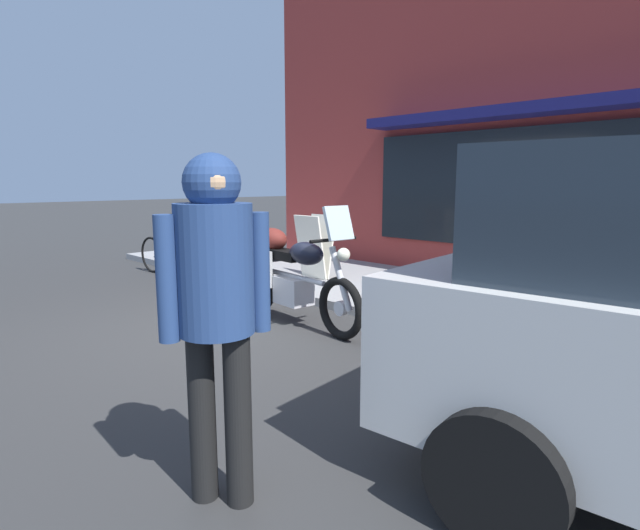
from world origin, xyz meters
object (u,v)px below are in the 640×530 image
at_px(second_bicycle_by_cafe, 167,255).
at_px(touring_motorcycle, 287,271).
at_px(parked_bicycle, 216,268).
at_px(pedestrian_walking, 216,290).
at_px(sandwich_board_sign, 315,247).

bearing_deg(second_bicycle_by_cafe, touring_motorcycle, -6.48).
distance_m(touring_motorcycle, parked_bicycle, 2.05).
xyz_separation_m(parked_bicycle, second_bicycle_by_cafe, (-1.73, 0.11, -0.00)).
height_order(touring_motorcycle, pedestrian_walking, pedestrian_walking).
xyz_separation_m(sandwich_board_sign, second_bicycle_by_cafe, (-2.43, -1.31, -0.26)).
bearing_deg(pedestrian_walking, second_bicycle_by_cafe, 154.28).
height_order(pedestrian_walking, sandwich_board_sign, pedestrian_walking).
bearing_deg(second_bicycle_by_cafe, parked_bicycle, -3.63).
bearing_deg(touring_motorcycle, pedestrian_walking, -46.87).
relative_size(sandwich_board_sign, second_bicycle_by_cafe, 0.60).
xyz_separation_m(parked_bicycle, sandwich_board_sign, (0.70, 1.42, 0.26)).
bearing_deg(parked_bicycle, second_bicycle_by_cafe, 176.37).
relative_size(touring_motorcycle, sandwich_board_sign, 2.24).
height_order(touring_motorcycle, second_bicycle_by_cafe, touring_motorcycle).
distance_m(sandwich_board_sign, second_bicycle_by_cafe, 2.77).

